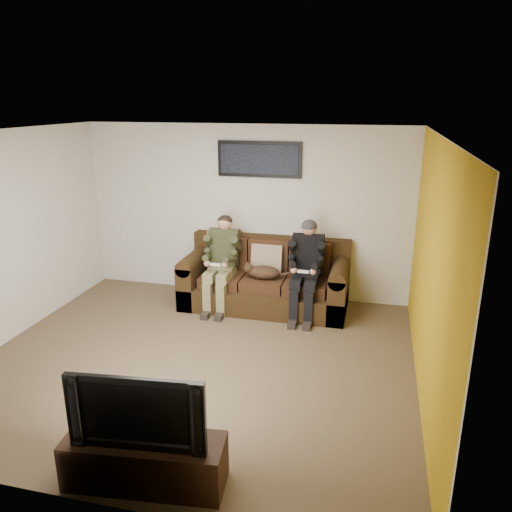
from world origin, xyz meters
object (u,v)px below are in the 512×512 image
(person_right, at_px, (306,263))
(tv_stand, at_px, (145,461))
(framed_poster, at_px, (259,159))
(sofa, at_px, (266,281))
(person_left, at_px, (222,257))
(cat, at_px, (262,272))
(television, at_px, (141,406))

(person_right, xyz_separation_m, tv_stand, (-0.75, -3.59, -0.56))
(framed_poster, bearing_deg, person_right, -35.44)
(sofa, distance_m, person_right, 0.76)
(person_left, height_order, person_right, person_right)
(sofa, relative_size, cat, 3.62)
(cat, xyz_separation_m, tv_stand, (-0.12, -3.58, -0.38))
(sofa, xyz_separation_m, person_right, (0.62, -0.20, 0.39))
(person_right, relative_size, cat, 2.04)
(cat, relative_size, framed_poster, 0.53)
(cat, relative_size, tv_stand, 0.52)
(framed_poster, bearing_deg, television, -89.13)
(person_left, xyz_separation_m, person_right, (1.23, 0.00, 0.00))
(person_right, relative_size, tv_stand, 1.05)
(tv_stand, bearing_deg, person_left, 91.44)
(tv_stand, relative_size, television, 1.19)
(sofa, bearing_deg, cat, -93.33)
(framed_poster, bearing_deg, sofa, -62.29)
(sofa, relative_size, person_right, 1.78)
(framed_poster, distance_m, television, 4.39)
(framed_poster, bearing_deg, cat, -72.12)
(sofa, height_order, person_right, person_right)
(cat, height_order, framed_poster, framed_poster)
(cat, height_order, tv_stand, cat)
(person_left, distance_m, framed_poster, 1.52)
(tv_stand, bearing_deg, cat, 81.82)
(framed_poster, height_order, television, framed_poster)
(cat, distance_m, tv_stand, 3.60)
(sofa, height_order, cat, sofa)
(cat, bearing_deg, tv_stand, -91.99)
(person_left, bearing_deg, cat, -0.18)
(sofa, distance_m, television, 3.80)
(television, bearing_deg, tv_stand, 0.00)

